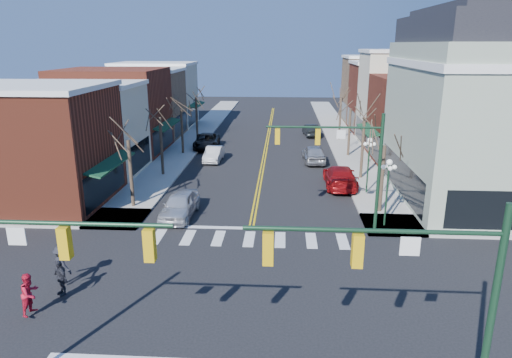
% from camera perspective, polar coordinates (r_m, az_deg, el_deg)
% --- Properties ---
extents(ground, '(160.00, 160.00, 0.00)m').
position_cam_1_polar(ground, '(21.24, -2.17, -14.33)').
color(ground, black).
rests_on(ground, ground).
extents(sidewalk_left, '(3.50, 70.00, 0.15)m').
position_cam_1_polar(sidewalk_left, '(41.04, -11.65, 0.92)').
color(sidewalk_left, '#9E9B93').
rests_on(sidewalk_left, ground).
extents(sidewalk_right, '(3.50, 70.00, 0.15)m').
position_cam_1_polar(sidewalk_right, '(40.22, 13.20, 0.50)').
color(sidewalk_right, '#9E9B93').
rests_on(sidewalk_right, ground).
extents(bldg_left_brick_a, '(10.00, 8.50, 8.00)m').
position_cam_1_polar(bldg_left_brick_a, '(35.26, -26.19, 3.56)').
color(bldg_left_brick_a, maroon).
rests_on(bldg_left_brick_a, ground).
extents(bldg_left_stucco_a, '(10.00, 7.00, 7.50)m').
position_cam_1_polar(bldg_left_stucco_a, '(42.07, -21.08, 5.67)').
color(bldg_left_stucco_a, beige).
rests_on(bldg_left_stucco_a, ground).
extents(bldg_left_brick_b, '(10.00, 9.00, 8.50)m').
position_cam_1_polar(bldg_left_brick_b, '(49.28, -17.36, 8.06)').
color(bldg_left_brick_b, maroon).
rests_on(bldg_left_brick_b, ground).
extents(bldg_left_tan, '(10.00, 7.50, 7.80)m').
position_cam_1_polar(bldg_left_tan, '(57.05, -14.44, 8.99)').
color(bldg_left_tan, '#947251').
rests_on(bldg_left_tan, ground).
extents(bldg_left_stucco_b, '(10.00, 8.00, 8.20)m').
position_cam_1_polar(bldg_left_stucco_b, '(64.40, -12.37, 10.12)').
color(bldg_left_stucco_b, beige).
rests_on(bldg_left_stucco_b, ground).
extents(bldg_right_brick_a, '(10.00, 8.50, 8.00)m').
position_cam_1_polar(bldg_right_brick_a, '(46.45, 20.66, 6.96)').
color(bldg_right_brick_a, maroon).
rests_on(bldg_right_brick_a, ground).
extents(bldg_right_stucco, '(10.00, 7.00, 10.00)m').
position_cam_1_polar(bldg_right_stucco, '(53.71, 18.42, 9.42)').
color(bldg_right_stucco, beige).
rests_on(bldg_right_stucco, ground).
extents(bldg_right_brick_b, '(10.00, 8.00, 8.50)m').
position_cam_1_polar(bldg_right_brick_b, '(61.04, 16.62, 9.62)').
color(bldg_right_brick_b, maroon).
rests_on(bldg_right_brick_b, ground).
extents(bldg_right_tan, '(10.00, 8.00, 9.00)m').
position_cam_1_polar(bldg_right_tan, '(68.79, 15.18, 10.65)').
color(bldg_right_tan, '#947251').
rests_on(bldg_right_tan, ground).
extents(victorian_corner, '(12.25, 14.25, 13.30)m').
position_cam_1_polar(victorian_corner, '(36.00, 27.71, 7.92)').
color(victorian_corner, '#94A38D').
rests_on(victorian_corner, ground).
extents(traffic_mast_near_left, '(6.60, 0.28, 7.20)m').
position_cam_1_polar(traffic_mast_near_left, '(14.45, -28.51, -10.97)').
color(traffic_mast_near_left, '#14331E').
rests_on(traffic_mast_near_left, ground).
extents(traffic_mast_near_right, '(6.60, 0.28, 7.20)m').
position_cam_1_polar(traffic_mast_near_right, '(12.91, 20.01, -13.18)').
color(traffic_mast_near_right, '#14331E').
rests_on(traffic_mast_near_right, ground).
extents(traffic_mast_far_right, '(6.60, 0.28, 7.20)m').
position_cam_1_polar(traffic_mast_far_right, '(26.52, 11.34, 2.73)').
color(traffic_mast_far_right, '#14331E').
rests_on(traffic_mast_far_right, ground).
extents(lamppost_corner, '(0.36, 0.36, 4.33)m').
position_cam_1_polar(lamppost_corner, '(28.49, 16.15, -0.29)').
color(lamppost_corner, '#14331E').
rests_on(lamppost_corner, ground).
extents(lamppost_midblock, '(0.36, 0.36, 4.33)m').
position_cam_1_polar(lamppost_midblock, '(34.64, 13.92, 2.82)').
color(lamppost_midblock, '#14331E').
rests_on(lamppost_midblock, ground).
extents(tree_left_a, '(0.24, 0.24, 4.76)m').
position_cam_1_polar(tree_left_a, '(32.05, -15.36, 0.54)').
color(tree_left_a, '#382B21').
rests_on(tree_left_a, ground).
extents(tree_left_b, '(0.24, 0.24, 5.04)m').
position_cam_1_polar(tree_left_b, '(39.43, -11.73, 3.94)').
color(tree_left_b, '#382B21').
rests_on(tree_left_b, ground).
extents(tree_left_c, '(0.24, 0.24, 4.55)m').
position_cam_1_polar(tree_left_c, '(47.08, -9.22, 5.79)').
color(tree_left_c, '#382B21').
rests_on(tree_left_c, ground).
extents(tree_left_d, '(0.24, 0.24, 4.90)m').
position_cam_1_polar(tree_left_d, '(54.77, -7.42, 7.54)').
color(tree_left_d, '#382B21').
rests_on(tree_left_d, ground).
extents(tree_right_a, '(0.24, 0.24, 4.62)m').
position_cam_1_polar(tree_right_a, '(31.06, 15.46, -0.11)').
color(tree_right_a, '#382B21').
rests_on(tree_right_a, ground).
extents(tree_right_b, '(0.24, 0.24, 5.18)m').
position_cam_1_polar(tree_right_b, '(38.60, 13.16, 3.69)').
color(tree_right_b, '#382B21').
rests_on(tree_right_b, ground).
extents(tree_right_c, '(0.24, 0.24, 4.83)m').
position_cam_1_polar(tree_right_c, '(46.38, 11.58, 5.68)').
color(tree_right_c, '#382B21').
rests_on(tree_right_c, ground).
extents(tree_right_d, '(0.24, 0.24, 4.97)m').
position_cam_1_polar(tree_right_d, '(54.18, 10.46, 7.35)').
color(tree_right_d, '#382B21').
rests_on(tree_right_d, ground).
extents(car_left_near, '(2.14, 4.86, 1.63)m').
position_cam_1_polar(car_left_near, '(30.17, -9.53, -3.21)').
color(car_left_near, silver).
rests_on(car_left_near, ground).
extents(car_left_mid, '(1.60, 4.26, 1.39)m').
position_cam_1_polar(car_left_mid, '(44.19, -5.30, 3.13)').
color(car_left_mid, beige).
rests_on(car_left_mid, ground).
extents(car_left_far, '(3.02, 5.79, 1.56)m').
position_cam_1_polar(car_left_far, '(49.70, -6.19, 4.71)').
color(car_left_far, black).
rests_on(car_left_far, ground).
extents(car_right_near, '(2.39, 5.82, 1.69)m').
position_cam_1_polar(car_right_near, '(36.55, 10.46, 0.31)').
color(car_right_near, maroon).
rests_on(car_right_near, ground).
extents(car_right_mid, '(2.26, 5.03, 1.68)m').
position_cam_1_polar(car_right_mid, '(43.86, 7.23, 3.16)').
color(car_right_mid, '#ABABB0').
rests_on(car_right_mid, ground).
extents(car_right_far, '(2.07, 4.54, 1.44)m').
position_cam_1_polar(car_right_far, '(56.65, 6.87, 6.09)').
color(car_right_far, black).
rests_on(car_right_far, ground).
extents(pedestrian_red_b, '(0.84, 0.99, 1.81)m').
position_cam_1_polar(pedestrian_red_b, '(21.39, -26.41, -12.72)').
color(pedestrian_red_b, red).
rests_on(pedestrian_red_b, sidewalk_left).
extents(pedestrian_dark_a, '(1.02, 0.90, 1.66)m').
position_cam_1_polar(pedestrian_dark_a, '(22.35, -23.26, -11.25)').
color(pedestrian_dark_a, '#21222A').
rests_on(pedestrian_dark_a, sidewalk_left).
extents(pedestrian_dark_b, '(1.39, 1.23, 1.86)m').
position_cam_1_polar(pedestrian_dark_b, '(23.30, -23.09, -9.78)').
color(pedestrian_dark_b, black).
rests_on(pedestrian_dark_b, sidewalk_left).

